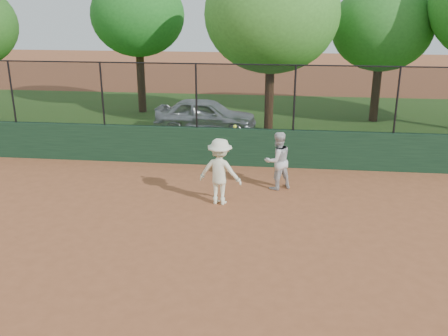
# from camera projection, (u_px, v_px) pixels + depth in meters

# --- Properties ---
(ground) EXTENTS (80.00, 80.00, 0.00)m
(ground) POSITION_uv_depth(u_px,v_px,m) (174.00, 255.00, 10.36)
(ground) COLOR #A05733
(ground) RESTS_ON ground
(back_wall) EXTENTS (26.00, 0.20, 1.20)m
(back_wall) POSITION_uv_depth(u_px,v_px,m) (213.00, 146.00, 15.80)
(back_wall) COLOR #1A3922
(back_wall) RESTS_ON ground
(grass_strip) EXTENTS (36.00, 12.00, 0.01)m
(grass_strip) POSITION_uv_depth(u_px,v_px,m) (232.00, 120.00, 21.63)
(grass_strip) COLOR #285119
(grass_strip) RESTS_ON ground
(parked_car) EXTENTS (4.07, 1.87, 1.35)m
(parked_car) POSITION_uv_depth(u_px,v_px,m) (206.00, 115.00, 19.58)
(parked_car) COLOR silver
(parked_car) RESTS_ON ground
(player_second) EXTENTS (0.99, 0.93, 1.62)m
(player_second) POSITION_uv_depth(u_px,v_px,m) (278.00, 161.00, 13.73)
(player_second) COLOR silver
(player_second) RESTS_ON ground
(player_main) EXTENTS (1.23, 0.86, 2.16)m
(player_main) POSITION_uv_depth(u_px,v_px,m) (220.00, 172.00, 12.71)
(player_main) COLOR white
(player_main) RESTS_ON ground
(fence_assembly) EXTENTS (26.00, 0.06, 2.00)m
(fence_assembly) POSITION_uv_depth(u_px,v_px,m) (211.00, 95.00, 15.28)
(fence_assembly) COLOR black
(fence_assembly) RESTS_ON back_wall
(tree_1) EXTENTS (4.14, 3.77, 6.10)m
(tree_1) POSITION_uv_depth(u_px,v_px,m) (138.00, 16.00, 21.91)
(tree_1) COLOR #3E2A15
(tree_1) RESTS_ON ground
(tree_2) EXTENTS (5.07, 4.61, 6.67)m
(tree_2) POSITION_uv_depth(u_px,v_px,m) (272.00, 14.00, 18.51)
(tree_2) COLOR #422917
(tree_2) RESTS_ON ground
(tree_3) EXTENTS (4.11, 3.73, 5.68)m
(tree_3) POSITION_uv_depth(u_px,v_px,m) (382.00, 28.00, 20.31)
(tree_3) COLOR #3C2614
(tree_3) RESTS_ON ground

